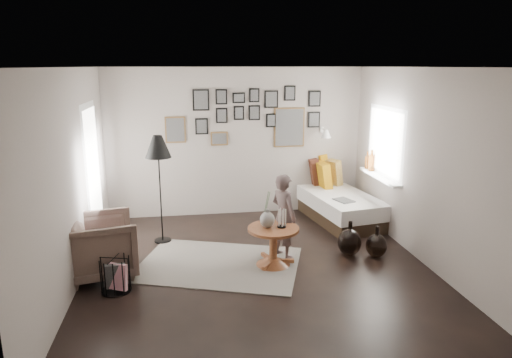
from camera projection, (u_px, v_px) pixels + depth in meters
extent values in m
plane|color=black|center=(258.00, 268.00, 6.06)|extent=(4.80, 4.80, 0.00)
plane|color=gray|center=(236.00, 142.00, 8.04)|extent=(4.50, 0.00, 4.50)
plane|color=gray|center=(310.00, 245.00, 3.44)|extent=(4.50, 0.00, 4.50)
plane|color=gray|center=(71.00, 180.00, 5.40)|extent=(0.00, 4.80, 4.80)
plane|color=gray|center=(424.00, 167.00, 6.09)|extent=(0.00, 4.80, 4.80)
plane|color=white|center=(258.00, 67.00, 5.43)|extent=(4.80, 4.80, 0.00)
plane|color=white|center=(93.00, 177.00, 6.61)|extent=(0.00, 2.14, 2.14)
plane|color=white|center=(93.00, 177.00, 6.61)|extent=(0.00, 1.88, 1.88)
plane|color=white|center=(93.00, 177.00, 6.61)|extent=(0.00, 1.93, 1.93)
plane|color=white|center=(385.00, 142.00, 7.20)|extent=(0.00, 1.30, 1.30)
plane|color=white|center=(385.00, 142.00, 7.20)|extent=(0.00, 1.14, 1.14)
cube|color=white|center=(379.00, 177.00, 7.33)|extent=(0.15, 1.32, 0.04)
cylinder|color=#8C4C14|center=(371.00, 163.00, 7.62)|extent=(0.10, 0.10, 0.28)
cylinder|color=#8C4C14|center=(367.00, 162.00, 7.79)|extent=(0.08, 0.08, 0.22)
cube|color=brown|center=(175.00, 130.00, 7.81)|extent=(0.35, 0.03, 0.45)
cube|color=black|center=(175.00, 130.00, 7.79)|extent=(0.30, 0.01, 0.40)
cube|color=black|center=(201.00, 100.00, 7.76)|extent=(0.28, 0.03, 0.36)
cube|color=black|center=(201.00, 100.00, 7.74)|extent=(0.23, 0.01, 0.31)
cube|color=black|center=(202.00, 126.00, 7.87)|extent=(0.22, 0.03, 0.28)
cube|color=black|center=(202.00, 126.00, 7.85)|extent=(0.17, 0.01, 0.23)
cube|color=black|center=(221.00, 97.00, 7.80)|extent=(0.20, 0.03, 0.26)
cube|color=black|center=(221.00, 97.00, 7.78)|extent=(0.15, 0.01, 0.21)
cube|color=black|center=(222.00, 116.00, 7.88)|extent=(0.20, 0.03, 0.26)
cube|color=black|center=(222.00, 116.00, 7.86)|extent=(0.15, 0.01, 0.21)
cube|color=black|center=(239.00, 98.00, 7.85)|extent=(0.22, 0.03, 0.18)
cube|color=black|center=(239.00, 98.00, 7.83)|extent=(0.17, 0.01, 0.13)
cube|color=black|center=(239.00, 113.00, 7.91)|extent=(0.18, 0.03, 0.24)
cube|color=black|center=(239.00, 113.00, 7.89)|extent=(0.13, 0.01, 0.19)
cube|color=black|center=(254.00, 95.00, 7.88)|extent=(0.18, 0.03, 0.24)
cube|color=black|center=(254.00, 95.00, 7.86)|extent=(0.13, 0.01, 0.19)
cube|color=black|center=(254.00, 113.00, 7.95)|extent=(0.20, 0.03, 0.26)
cube|color=black|center=(254.00, 113.00, 7.94)|extent=(0.15, 0.01, 0.21)
cube|color=black|center=(271.00, 99.00, 7.94)|extent=(0.24, 0.03, 0.30)
cube|color=black|center=(271.00, 99.00, 7.93)|extent=(0.19, 0.01, 0.25)
cube|color=black|center=(271.00, 120.00, 8.03)|extent=(0.18, 0.03, 0.24)
cube|color=black|center=(271.00, 121.00, 8.02)|extent=(0.13, 0.01, 0.19)
cube|color=brown|center=(289.00, 127.00, 8.11)|extent=(0.55, 0.03, 0.70)
cube|color=black|center=(289.00, 127.00, 8.10)|extent=(0.50, 0.01, 0.65)
cube|color=black|center=(290.00, 93.00, 7.97)|extent=(0.20, 0.03, 0.26)
cube|color=black|center=(290.00, 93.00, 7.95)|extent=(0.15, 0.01, 0.21)
cube|color=black|center=(314.00, 99.00, 8.06)|extent=(0.22, 0.03, 0.28)
cube|color=black|center=(315.00, 99.00, 8.04)|extent=(0.17, 0.01, 0.23)
cube|color=black|center=(314.00, 120.00, 8.15)|extent=(0.22, 0.03, 0.28)
cube|color=black|center=(314.00, 120.00, 8.13)|extent=(0.17, 0.01, 0.23)
cube|color=brown|center=(219.00, 139.00, 7.96)|extent=(0.30, 0.03, 0.24)
cube|color=black|center=(219.00, 139.00, 7.95)|extent=(0.25, 0.01, 0.19)
cube|color=white|center=(322.00, 130.00, 8.20)|extent=(0.06, 0.04, 0.10)
cylinder|color=white|center=(324.00, 129.00, 8.08)|extent=(0.02, 0.24, 0.02)
cone|color=white|center=(326.00, 134.00, 7.97)|extent=(0.18, 0.18, 0.14)
cube|color=#BDB4A6|center=(219.00, 264.00, 6.17)|extent=(2.48, 2.08, 0.01)
cone|color=brown|center=(273.00, 262.00, 6.15)|extent=(0.51, 0.51, 0.10)
cylinder|color=brown|center=(273.00, 246.00, 6.09)|extent=(0.11, 0.11, 0.39)
cylinder|color=brown|center=(273.00, 229.00, 6.03)|extent=(0.68, 0.68, 0.04)
ellipsoid|color=black|center=(267.00, 220.00, 6.01)|extent=(0.19, 0.19, 0.21)
cylinder|color=black|center=(267.00, 211.00, 5.98)|extent=(0.06, 0.06, 0.04)
cylinder|color=black|center=(282.00, 226.00, 6.04)|extent=(0.12, 0.12, 0.02)
cube|color=black|center=(335.00, 212.00, 8.04)|extent=(1.17, 2.14, 0.23)
cube|color=silver|center=(336.00, 199.00, 7.98)|extent=(1.24, 2.21, 0.26)
cube|color=#AF700A|center=(323.00, 167.00, 8.69)|extent=(0.41, 0.64, 0.59)
cube|color=#3C1C13|center=(317.00, 170.00, 8.57)|extent=(0.27, 0.55, 0.53)
cube|color=brown|center=(334.00, 172.00, 8.45)|extent=(0.44, 0.56, 0.51)
cube|color=#AF700A|center=(326.00, 175.00, 8.28)|extent=(0.27, 0.51, 0.49)
cube|color=black|center=(344.00, 200.00, 7.41)|extent=(0.33, 0.38, 0.02)
imported|color=brown|center=(101.00, 246.00, 5.78)|extent=(1.02, 1.00, 0.78)
cube|color=silver|center=(101.00, 238.00, 5.81)|extent=(0.41, 0.42, 0.16)
cylinder|color=black|center=(163.00, 240.00, 6.99)|extent=(0.25, 0.25, 0.03)
cylinder|color=black|center=(161.00, 196.00, 6.82)|extent=(0.02, 0.02, 1.46)
cone|color=black|center=(158.00, 147.00, 6.64)|extent=(0.38, 0.38, 0.33)
cube|color=black|center=(115.00, 276.00, 5.41)|extent=(0.24, 0.11, 0.32)
cube|color=silver|center=(118.00, 277.00, 5.39)|extent=(0.25, 0.18, 0.32)
ellipsoid|color=black|center=(349.00, 242.00, 6.44)|extent=(0.34, 0.34, 0.39)
cylinder|color=black|center=(350.00, 225.00, 6.38)|extent=(0.06, 0.06, 0.12)
ellipsoid|color=black|center=(376.00, 246.00, 6.38)|extent=(0.30, 0.30, 0.34)
cylinder|color=black|center=(377.00, 230.00, 6.33)|extent=(0.06, 0.06, 0.12)
imported|color=brown|center=(284.00, 216.00, 6.30)|extent=(0.47, 0.52, 1.19)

